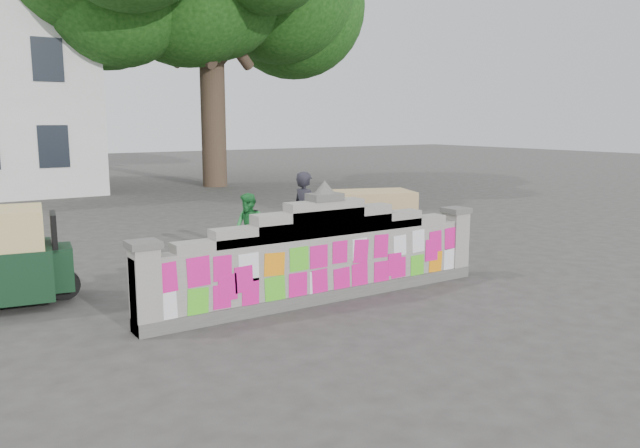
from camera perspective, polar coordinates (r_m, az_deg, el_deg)
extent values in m
plane|color=#383533|center=(10.53, 0.42, -6.94)|extent=(100.00, 100.00, 0.00)
cube|color=#4C4C49|center=(10.51, 0.42, -6.42)|extent=(6.40, 0.42, 0.20)
cube|color=gray|center=(10.38, 0.42, -3.77)|extent=(6.40, 0.32, 1.00)
cube|color=gray|center=(10.27, 0.43, -0.67)|extent=(5.20, 0.32, 0.14)
cube|color=gray|center=(10.25, 0.43, -0.28)|extent=(4.00, 0.32, 0.28)
cube|color=gray|center=(10.24, 0.43, 0.16)|extent=(2.60, 0.32, 0.44)
cube|color=gray|center=(10.23, 0.43, 0.55)|extent=(1.40, 0.32, 0.58)
cube|color=#4C4C49|center=(10.18, 0.43, 2.49)|extent=(0.55, 0.36, 0.12)
cone|color=#4C4C49|center=(10.16, 0.43, 3.39)|extent=(0.36, 0.36, 0.22)
cube|color=gray|center=(9.10, -15.68, -5.89)|extent=(0.36, 0.40, 1.24)
cube|color=#4C4C49|center=(8.95, -15.86, -1.82)|extent=(0.44, 0.44, 0.10)
cube|color=gray|center=(12.28, 12.23, -1.82)|extent=(0.36, 0.40, 1.24)
cube|color=#4C4C49|center=(12.17, 12.34, 1.23)|extent=(0.44, 0.44, 0.10)
cylinder|color=#38281E|center=(28.84, -9.72, 9.38)|extent=(1.10, 1.10, 6.00)
imported|color=black|center=(12.64, -1.36, -1.80)|extent=(1.95, 0.73, 1.01)
imported|color=#22212A|center=(12.57, -1.37, -0.23)|extent=(0.43, 0.64, 1.72)
imported|color=#25883B|center=(13.13, -6.52, -0.41)|extent=(0.65, 0.79, 1.48)
cube|color=black|center=(11.26, -22.96, -3.67)|extent=(0.62, 0.79, 0.72)
cube|color=black|center=(11.14, -23.16, -0.59)|extent=(0.19, 0.72, 0.61)
cylinder|color=black|center=(11.33, -22.34, -5.15)|extent=(0.52, 0.20, 0.51)
cube|color=black|center=(14.18, 4.34, -0.63)|extent=(2.45, 1.84, 0.73)
cube|color=tan|center=(14.08, 4.37, 1.92)|extent=(2.26, 1.74, 0.54)
cube|color=black|center=(13.87, -0.12, -0.82)|extent=(0.64, 0.75, 0.63)
cube|color=black|center=(13.79, -0.12, 1.40)|extent=(0.28, 0.62, 0.54)
cylinder|color=black|center=(13.90, -0.48, -1.94)|extent=(0.46, 0.25, 0.45)
cylinder|color=black|center=(14.96, 6.71, -1.19)|extent=(0.46, 0.25, 0.45)
cylinder|color=black|center=(14.04, 8.12, -1.92)|extent=(0.46, 0.25, 0.45)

